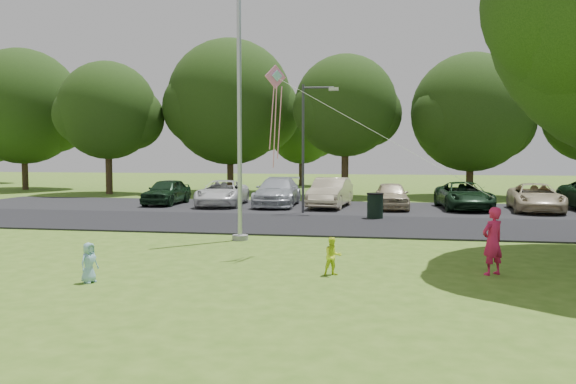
% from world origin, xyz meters
% --- Properties ---
extents(ground, '(120.00, 120.00, 0.00)m').
position_xyz_m(ground, '(0.00, 0.00, 0.00)').
color(ground, '#456D1C').
rests_on(ground, ground).
extents(park_road, '(60.00, 6.00, 0.06)m').
position_xyz_m(park_road, '(0.00, 9.00, 0.03)').
color(park_road, black).
rests_on(park_road, ground).
extents(parking_strip, '(42.00, 7.00, 0.06)m').
position_xyz_m(parking_strip, '(0.00, 15.50, 0.03)').
color(parking_strip, black).
rests_on(parking_strip, ground).
extents(flagpole, '(0.50, 0.50, 10.00)m').
position_xyz_m(flagpole, '(-3.50, 5.00, 4.17)').
color(flagpole, '#B7BABF').
rests_on(flagpole, ground).
extents(street_lamp, '(1.61, 0.29, 5.72)m').
position_xyz_m(street_lamp, '(-2.44, 12.71, 3.44)').
color(street_lamp, '#3F3F44').
rests_on(street_lamp, ground).
extents(trash_can, '(0.69, 0.69, 1.09)m').
position_xyz_m(trash_can, '(0.54, 11.20, 0.55)').
color(trash_can, black).
rests_on(trash_can, ground).
extents(tree_row, '(64.35, 11.94, 10.88)m').
position_xyz_m(tree_row, '(1.59, 24.23, 5.71)').
color(tree_row, '#332316').
rests_on(tree_row, ground).
extents(horizon_trees, '(77.46, 7.20, 7.02)m').
position_xyz_m(horizon_trees, '(4.06, 33.88, 4.30)').
color(horizon_trees, '#332316').
rests_on(horizon_trees, ground).
extents(parked_cars, '(23.10, 5.61, 1.48)m').
position_xyz_m(parked_cars, '(1.22, 15.46, 0.74)').
color(parked_cars, black).
rests_on(parked_cars, ground).
extents(woman, '(0.67, 0.63, 1.53)m').
position_xyz_m(woman, '(3.35, 1.12, 0.76)').
color(woman, '#C91A4D').
rests_on(woman, ground).
extents(child_yellow, '(0.52, 0.47, 0.85)m').
position_xyz_m(child_yellow, '(-0.15, 0.45, 0.43)').
color(child_yellow, '#E4FF28').
rests_on(child_yellow, ground).
extents(child_blue, '(0.39, 0.48, 0.85)m').
position_xyz_m(child_blue, '(-5.13, -1.15, 0.43)').
color(child_blue, '#8BC1D5').
rests_on(child_blue, ground).
extents(kite, '(5.49, 1.78, 3.29)m').
position_xyz_m(kite, '(-1.77, 2.59, 4.23)').
color(kite, pink).
rests_on(kite, ground).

